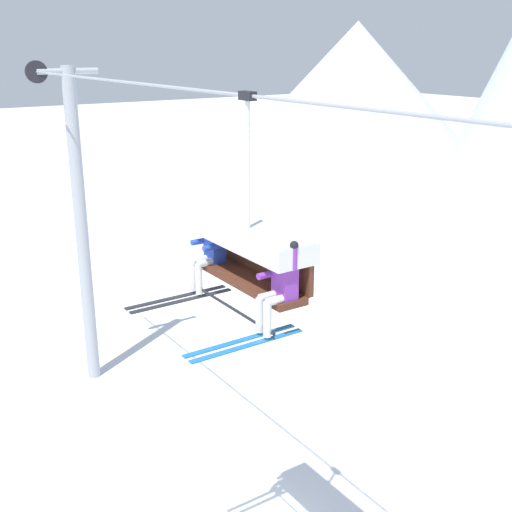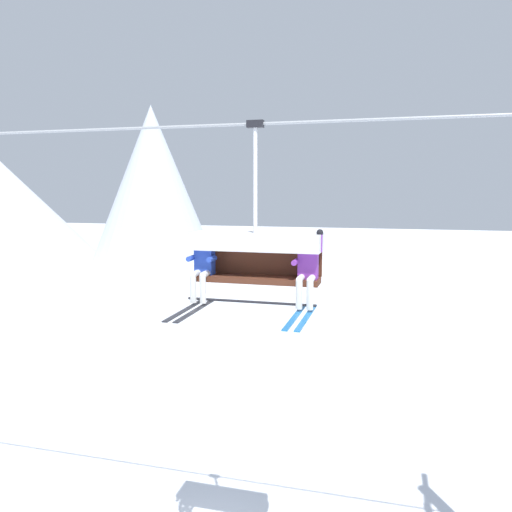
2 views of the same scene
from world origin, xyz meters
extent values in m
cone|color=silver|center=(-22.90, 44.20, 8.78)|extent=(14.08, 14.08, 17.56)
cylinder|color=#9EA3A8|center=(-0.50, -0.80, 8.85)|extent=(17.33, 0.05, 0.05)
cube|color=#512819|center=(1.60, -0.80, 6.24)|extent=(2.21, 0.48, 0.10)
cube|color=#512819|center=(1.60, -0.52, 6.51)|extent=(2.21, 0.08, 0.45)
cube|color=silver|center=(1.60, -0.74, 6.89)|extent=(2.26, 0.68, 0.30)
cylinder|color=black|center=(1.60, -1.12, 5.91)|extent=(2.21, 0.04, 0.04)
cylinder|color=silver|center=(1.60, -0.80, 7.92)|extent=(0.07, 0.07, 1.76)
cube|color=black|center=(1.60, -0.80, 8.85)|extent=(0.28, 0.12, 0.12)
cube|color=#2847B7|center=(0.68, -0.82, 6.55)|extent=(0.32, 0.22, 0.52)
sphere|color=maroon|center=(0.68, -0.82, 6.91)|extent=(0.22, 0.22, 0.22)
ellipsoid|color=black|center=(0.68, -0.92, 6.91)|extent=(0.17, 0.04, 0.08)
cylinder|color=silver|center=(0.59, -0.99, 6.33)|extent=(0.11, 0.34, 0.11)
cylinder|color=silver|center=(0.77, -0.99, 6.33)|extent=(0.11, 0.34, 0.11)
cylinder|color=silver|center=(0.59, -1.16, 6.09)|extent=(0.11, 0.11, 0.48)
cylinder|color=silver|center=(0.77, -1.16, 6.09)|extent=(0.11, 0.11, 0.48)
cube|color=#232328|center=(0.59, -1.46, 5.80)|extent=(0.09, 1.70, 0.02)
cube|color=#232328|center=(0.77, -1.46, 5.80)|extent=(0.09, 1.70, 0.02)
cylinder|color=#2847B7|center=(0.49, -0.97, 6.59)|extent=(0.09, 0.30, 0.09)
cylinder|color=#2847B7|center=(0.87, -0.97, 6.59)|extent=(0.09, 0.30, 0.09)
cube|color=purple|center=(2.51, -0.82, 6.55)|extent=(0.32, 0.22, 0.52)
sphere|color=maroon|center=(2.51, -0.82, 6.91)|extent=(0.22, 0.22, 0.22)
ellipsoid|color=black|center=(2.51, -0.92, 6.91)|extent=(0.17, 0.04, 0.08)
cylinder|color=silver|center=(2.43, -0.99, 6.33)|extent=(0.11, 0.34, 0.11)
cylinder|color=silver|center=(2.60, -0.99, 6.33)|extent=(0.11, 0.34, 0.11)
cylinder|color=silver|center=(2.43, -1.16, 6.09)|extent=(0.11, 0.11, 0.48)
cylinder|color=silver|center=(2.60, -1.16, 6.09)|extent=(0.11, 0.11, 0.48)
cube|color=#1E6BB2|center=(2.43, -1.46, 5.80)|extent=(0.09, 1.70, 0.02)
cube|color=#1E6BB2|center=(2.60, -1.46, 5.80)|extent=(0.09, 1.70, 0.02)
cylinder|color=purple|center=(2.33, -0.97, 6.59)|extent=(0.09, 0.30, 0.09)
cylinder|color=purple|center=(2.70, -0.82, 6.90)|extent=(0.09, 0.09, 0.30)
sphere|color=black|center=(2.70, -0.82, 7.07)|extent=(0.11, 0.11, 0.11)
camera|label=1|loc=(8.88, -5.54, 9.47)|focal=45.00mm
camera|label=2|loc=(3.81, -8.97, 7.73)|focal=35.00mm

